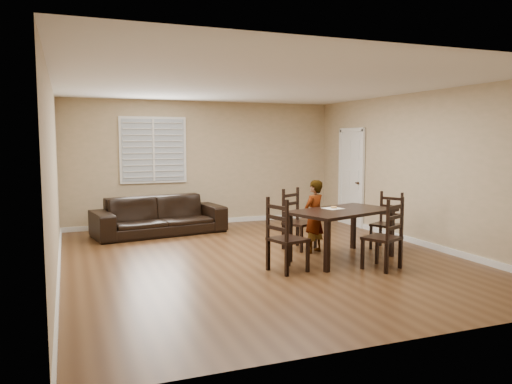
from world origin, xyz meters
TOP-DOWN VIEW (x-y plane):
  - ground at (0.00, 0.00)m, footprint 7.00×7.00m
  - room at (0.04, 0.18)m, footprint 6.04×7.04m
  - dining_table at (1.15, -0.48)m, footprint 1.88×1.41m
  - chair_near at (0.80, 0.52)m, footprint 0.62×0.60m
  - chair_far at (1.45, -1.32)m, footprint 0.62×0.60m
  - chair_left at (-0.06, -0.88)m, footprint 0.56×0.58m
  - chair_right at (2.34, -0.06)m, footprint 0.57×0.58m
  - child at (0.96, 0.09)m, footprint 0.52×0.46m
  - napkin at (1.09, -0.30)m, footprint 0.33×0.33m
  - donut at (1.11, -0.30)m, footprint 0.10×0.10m
  - sofa at (-1.14, 2.61)m, footprint 2.67×1.40m

SIDE VIEW (x-z plane):
  - ground at x=0.00m, z-range 0.00..0.00m
  - sofa at x=-1.14m, z-range 0.00..0.74m
  - chair_right at x=2.34m, z-range -0.04..0.93m
  - chair_near at x=0.80m, z-range -0.05..0.99m
  - chair_far at x=1.45m, z-range -0.05..1.00m
  - chair_left at x=-0.06m, z-range -0.05..1.01m
  - child at x=0.96m, z-range 0.00..1.21m
  - dining_table at x=1.15m, z-range 0.30..1.08m
  - napkin at x=1.09m, z-range 0.78..0.78m
  - donut at x=1.11m, z-range 0.79..0.82m
  - room at x=0.04m, z-range 0.45..3.17m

